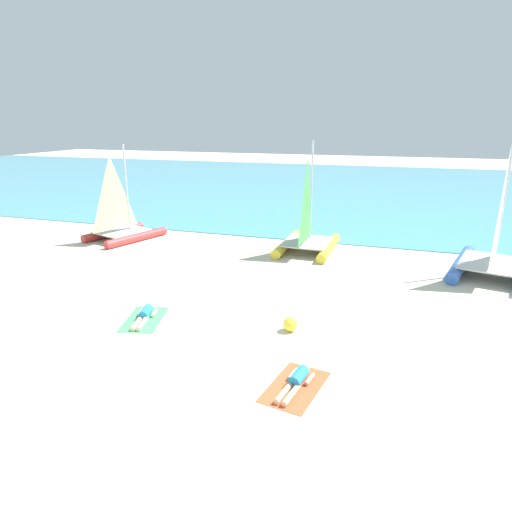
% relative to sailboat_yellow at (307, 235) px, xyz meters
% --- Properties ---
extents(ground_plane, '(120.00, 120.00, 0.00)m').
position_rel_sailboat_yellow_xyz_m(ground_plane, '(-0.85, -0.82, -0.75)').
color(ground_plane, beige).
extents(ocean_water, '(120.00, 40.00, 0.05)m').
position_rel_sailboat_yellow_xyz_m(ocean_water, '(-0.85, 21.62, -0.73)').
color(ocean_water, '#4C9EB7').
rests_on(ocean_water, ground).
extents(sailboat_yellow, '(2.56, 3.93, 5.07)m').
position_rel_sailboat_yellow_xyz_m(sailboat_yellow, '(0.00, 0.00, 0.00)').
color(sailboat_yellow, yellow).
rests_on(sailboat_yellow, ground).
extents(sailboat_blue, '(3.82, 4.96, 5.74)m').
position_rel_sailboat_yellow_xyz_m(sailboat_blue, '(7.69, -1.16, 0.10)').
color(sailboat_blue, blue).
rests_on(sailboat_blue, ground).
extents(sailboat_red, '(3.41, 4.23, 4.79)m').
position_rel_sailboat_yellow_xyz_m(sailboat_red, '(-9.52, -0.79, -0.04)').
color(sailboat_red, '#CC3838').
rests_on(sailboat_red, ground).
extents(towel_left, '(1.52, 2.11, 0.01)m').
position_rel_sailboat_yellow_xyz_m(towel_left, '(-3.30, -8.98, -0.75)').
color(towel_left, '#4CB266').
rests_on(towel_left, ground).
extents(sunbather_left, '(0.76, 1.56, 0.30)m').
position_rel_sailboat_yellow_xyz_m(sunbather_left, '(-3.31, -8.92, -0.62)').
color(sunbather_left, '#268CCC').
rests_on(sunbather_left, towel_left).
extents(towel_right, '(1.42, 2.06, 0.01)m').
position_rel_sailboat_yellow_xyz_m(towel_right, '(2.00, -11.09, -0.75)').
color(towel_right, '#EA5933').
rests_on(towel_right, ground).
extents(sunbather_right, '(0.67, 1.56, 0.30)m').
position_rel_sailboat_yellow_xyz_m(sunbather_right, '(2.01, -11.02, -0.62)').
color(sunbather_right, '#268CCC').
rests_on(sunbather_right, towel_right).
extents(beach_ball, '(0.43, 0.43, 0.43)m').
position_rel_sailboat_yellow_xyz_m(beach_ball, '(1.21, -8.33, -0.54)').
color(beach_ball, yellow).
rests_on(beach_ball, ground).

